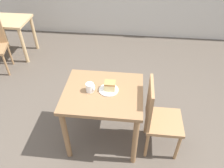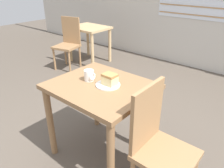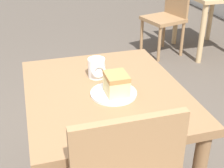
{
  "view_description": "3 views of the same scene",
  "coord_description": "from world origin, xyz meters",
  "px_view_note": "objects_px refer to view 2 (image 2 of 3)",
  "views": [
    {
      "loc": [
        0.3,
        -1.55,
        2.3
      ],
      "look_at": [
        0.11,
        0.25,
        0.81
      ],
      "focal_mm": 35.0,
      "sensor_mm": 36.0,
      "label": 1
    },
    {
      "loc": [
        1.17,
        -1.05,
        1.6
      ],
      "look_at": [
        0.12,
        0.19,
        0.8
      ],
      "focal_mm": 35.0,
      "sensor_mm": 36.0,
      "label": 2
    },
    {
      "loc": [
        1.24,
        -0.15,
        1.47
      ],
      "look_at": [
        0.11,
        0.17,
        0.84
      ],
      "focal_mm": 50.0,
      "sensor_mm": 36.0,
      "label": 3
    }
  ],
  "objects_px": {
    "plate": "(108,85)",
    "chair_near_window": "(158,143)",
    "cake_slice": "(110,79)",
    "chair_far_corner": "(68,42)",
    "dining_table_near": "(101,98)",
    "dining_table_far": "(89,34)",
    "coffee_mug": "(89,75)"
  },
  "relations": [
    {
      "from": "dining_table_near",
      "to": "dining_table_far",
      "type": "relative_size",
      "value": 1.15
    },
    {
      "from": "dining_table_far",
      "to": "coffee_mug",
      "type": "xyz_separation_m",
      "value": [
        1.85,
        -1.81,
        0.25
      ]
    },
    {
      "from": "dining_table_near",
      "to": "dining_table_far",
      "type": "height_order",
      "value": "dining_table_near"
    },
    {
      "from": "dining_table_near",
      "to": "coffee_mug",
      "type": "distance_m",
      "value": 0.23
    },
    {
      "from": "chair_near_window",
      "to": "chair_far_corner",
      "type": "xyz_separation_m",
      "value": [
        -2.66,
        1.36,
        0.0
      ]
    },
    {
      "from": "dining_table_far",
      "to": "cake_slice",
      "type": "distance_m",
      "value": 2.72
    },
    {
      "from": "chair_near_window",
      "to": "plate",
      "type": "xyz_separation_m",
      "value": [
        -0.55,
        0.08,
        0.27
      ]
    },
    {
      "from": "plate",
      "to": "chair_near_window",
      "type": "bearing_deg",
      "value": -7.98
    },
    {
      "from": "plate",
      "to": "coffee_mug",
      "type": "xyz_separation_m",
      "value": [
        -0.19,
        -0.03,
        0.04
      ]
    },
    {
      "from": "dining_table_near",
      "to": "dining_table_far",
      "type": "distance_m",
      "value": 2.68
    },
    {
      "from": "chair_near_window",
      "to": "cake_slice",
      "type": "distance_m",
      "value": 0.64
    },
    {
      "from": "chair_far_corner",
      "to": "coffee_mug",
      "type": "xyz_separation_m",
      "value": [
        1.91,
        -1.31,
        0.31
      ]
    },
    {
      "from": "coffee_mug",
      "to": "dining_table_far",
      "type": "bearing_deg",
      "value": 135.72
    },
    {
      "from": "plate",
      "to": "coffee_mug",
      "type": "relative_size",
      "value": 2.14
    },
    {
      "from": "dining_table_far",
      "to": "plate",
      "type": "distance_m",
      "value": 2.71
    },
    {
      "from": "plate",
      "to": "cake_slice",
      "type": "distance_m",
      "value": 0.06
    },
    {
      "from": "dining_table_near",
      "to": "cake_slice",
      "type": "distance_m",
      "value": 0.21
    },
    {
      "from": "chair_near_window",
      "to": "coffee_mug",
      "type": "height_order",
      "value": "chair_near_window"
    },
    {
      "from": "plate",
      "to": "coffee_mug",
      "type": "bearing_deg",
      "value": -170.75
    },
    {
      "from": "dining_table_near",
      "to": "chair_near_window",
      "type": "bearing_deg",
      "value": -4.86
    },
    {
      "from": "chair_near_window",
      "to": "coffee_mug",
      "type": "relative_size",
      "value": 9.62
    },
    {
      "from": "chair_far_corner",
      "to": "dining_table_near",
      "type": "bearing_deg",
      "value": -47.24
    },
    {
      "from": "dining_table_near",
      "to": "chair_near_window",
      "type": "relative_size",
      "value": 0.9
    },
    {
      "from": "cake_slice",
      "to": "chair_far_corner",
      "type": "bearing_deg",
      "value": 148.95
    },
    {
      "from": "dining_table_far",
      "to": "chair_far_corner",
      "type": "relative_size",
      "value": 0.78
    },
    {
      "from": "chair_near_window",
      "to": "plate",
      "type": "height_order",
      "value": "chair_near_window"
    },
    {
      "from": "chair_near_window",
      "to": "chair_far_corner",
      "type": "relative_size",
      "value": 1.0
    },
    {
      "from": "chair_near_window",
      "to": "dining_table_far",
      "type": "bearing_deg",
      "value": 54.48
    },
    {
      "from": "dining_table_near",
      "to": "dining_table_far",
      "type": "xyz_separation_m",
      "value": [
        -1.98,
        1.8,
        -0.06
      ]
    },
    {
      "from": "chair_near_window",
      "to": "cake_slice",
      "type": "bearing_deg",
      "value": 80.91
    },
    {
      "from": "coffee_mug",
      "to": "chair_far_corner",
      "type": "bearing_deg",
      "value": 145.53
    },
    {
      "from": "dining_table_far",
      "to": "coffee_mug",
      "type": "height_order",
      "value": "coffee_mug"
    }
  ]
}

